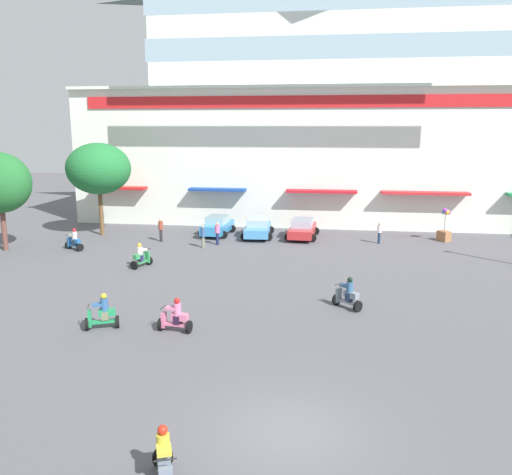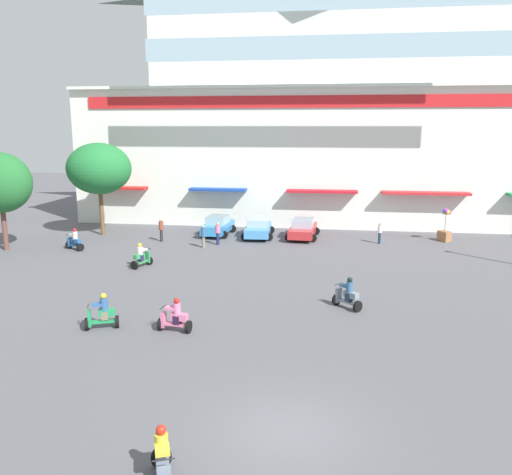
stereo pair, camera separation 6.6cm
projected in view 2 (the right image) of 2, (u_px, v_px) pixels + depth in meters
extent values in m
plane|color=#55545A|center=(310.00, 291.00, 27.45)|extent=(128.00, 128.00, 0.00)
cube|color=white|center=(322.00, 156.00, 47.99)|extent=(42.26, 10.83, 11.31)
cube|color=white|center=(325.00, 45.00, 46.53)|extent=(28.99, 9.75, 8.00)
cube|color=red|center=(322.00, 101.00, 41.75)|extent=(38.88, 0.12, 0.94)
cube|color=white|center=(323.00, 86.00, 41.46)|extent=(42.26, 0.70, 0.24)
cube|color=red|center=(119.00, 188.00, 45.12)|extent=(4.81, 1.10, 0.20)
cube|color=navy|center=(218.00, 190.00, 43.90)|extent=(4.74, 1.10, 0.20)
cube|color=red|center=(322.00, 191.00, 42.70)|extent=(5.65, 1.10, 0.20)
cube|color=red|center=(426.00, 193.00, 41.56)|extent=(6.69, 1.10, 0.20)
cube|color=#99B7C6|center=(322.00, 47.00, 36.86)|extent=(25.51, 0.08, 1.60)
cylinder|color=brown|center=(102.00, 213.00, 41.25)|extent=(0.32, 0.32, 3.45)
ellipsoid|color=#217034|center=(99.00, 169.00, 40.54)|extent=(4.91, 4.66, 3.90)
cylinder|color=brown|center=(4.00, 228.00, 36.19)|extent=(0.34, 0.34, 3.15)
ellipsoid|color=#22662D|center=(0.00, 183.00, 35.56)|extent=(4.25, 3.67, 4.06)
cube|color=#3389CA|center=(218.00, 227.00, 41.41)|extent=(1.97, 4.10, 0.70)
cube|color=#93B4BA|center=(218.00, 219.00, 41.28)|extent=(1.59, 2.10, 0.55)
cylinder|color=black|center=(212.00, 228.00, 42.84)|extent=(0.61, 0.21, 0.60)
cylinder|color=black|center=(232.00, 229.00, 42.48)|extent=(0.61, 0.21, 0.60)
cylinder|color=black|center=(203.00, 234.00, 40.48)|extent=(0.61, 0.21, 0.60)
cylinder|color=black|center=(224.00, 235.00, 40.12)|extent=(0.61, 0.21, 0.60)
cube|color=#448BC7|center=(258.00, 230.00, 40.68)|extent=(2.07, 4.49, 0.62)
cube|color=#9AB2C6|center=(258.00, 222.00, 40.56)|extent=(1.68, 2.29, 0.55)
cylinder|color=black|center=(248.00, 230.00, 42.13)|extent=(0.61, 0.20, 0.60)
cylinder|color=black|center=(271.00, 230.00, 42.00)|extent=(0.61, 0.20, 0.60)
cylinder|color=black|center=(245.00, 237.00, 39.48)|extent=(0.61, 0.20, 0.60)
cylinder|color=black|center=(269.00, 237.00, 39.34)|extent=(0.61, 0.20, 0.60)
cube|color=#B62A2D|center=(303.00, 230.00, 40.33)|extent=(1.99, 4.51, 0.62)
cube|color=#A3B3C7|center=(303.00, 223.00, 40.20)|extent=(1.63, 2.29, 0.57)
cylinder|color=black|center=(294.00, 230.00, 41.87)|extent=(0.61, 0.20, 0.60)
cylinder|color=black|center=(316.00, 231.00, 41.53)|extent=(0.61, 0.20, 0.60)
cylinder|color=black|center=(289.00, 237.00, 39.23)|extent=(0.61, 0.20, 0.60)
cylinder|color=black|center=(313.00, 238.00, 38.90)|extent=(0.61, 0.20, 0.60)
cylinder|color=black|center=(69.00, 245.00, 36.94)|extent=(0.38, 0.52, 0.52)
cylinder|color=black|center=(80.00, 247.00, 36.15)|extent=(0.38, 0.52, 0.52)
cube|color=#245A98|center=(75.00, 245.00, 36.53)|extent=(1.16, 0.82, 0.10)
cube|color=#245A98|center=(76.00, 241.00, 36.32)|extent=(0.80, 0.63, 0.28)
cube|color=#245A98|center=(70.00, 242.00, 36.82)|extent=(0.28, 0.35, 0.65)
cylinder|color=black|center=(69.00, 234.00, 36.73)|extent=(0.29, 0.47, 0.04)
cube|color=#21354F|center=(75.00, 242.00, 36.41)|extent=(0.40, 0.42, 0.36)
cylinder|color=silver|center=(75.00, 236.00, 36.31)|extent=(0.44, 0.44, 0.56)
sphere|color=red|center=(75.00, 230.00, 36.23)|extent=(0.25, 0.25, 0.25)
cube|color=silver|center=(73.00, 235.00, 36.48)|extent=(0.55, 0.51, 0.10)
cylinder|color=black|center=(149.00, 261.00, 32.61)|extent=(0.54, 0.33, 0.52)
cylinder|color=black|center=(134.00, 265.00, 31.51)|extent=(0.54, 0.33, 0.52)
cube|color=#2F8A4E|center=(142.00, 262.00, 32.05)|extent=(0.68, 1.17, 0.10)
cube|color=#2F8A4E|center=(139.00, 256.00, 31.77)|extent=(0.55, 0.79, 0.28)
cube|color=#2F8A4E|center=(148.00, 257.00, 32.45)|extent=(0.35, 0.25, 0.71)
cylinder|color=black|center=(147.00, 248.00, 32.36)|extent=(0.50, 0.23, 0.04)
cube|color=#211E46|center=(140.00, 258.00, 31.88)|extent=(0.40, 0.38, 0.36)
cylinder|color=silver|center=(140.00, 251.00, 31.79)|extent=(0.42, 0.42, 0.50)
sphere|color=gold|center=(140.00, 245.00, 31.72)|extent=(0.25, 0.25, 0.25)
cube|color=silver|center=(143.00, 249.00, 32.03)|extent=(0.48, 0.53, 0.10)
cylinder|color=black|center=(161.00, 457.00, 13.25)|extent=(0.54, 0.33, 0.52)
cube|color=slate|center=(163.00, 471.00, 12.62)|extent=(0.68, 1.16, 0.10)
cube|color=slate|center=(162.00, 453.00, 12.78)|extent=(0.55, 0.78, 0.28)
cylinder|color=black|center=(163.00, 460.00, 11.97)|extent=(0.50, 0.23, 0.04)
cube|color=slate|center=(162.00, 460.00, 12.70)|extent=(0.40, 0.38, 0.36)
cylinder|color=gold|center=(162.00, 444.00, 12.62)|extent=(0.42, 0.42, 0.51)
sphere|color=red|center=(161.00, 430.00, 12.54)|extent=(0.25, 0.25, 0.25)
cube|color=gold|center=(162.00, 450.00, 12.34)|extent=(0.48, 0.53, 0.10)
cylinder|color=black|center=(336.00, 300.00, 25.29)|extent=(0.45, 0.48, 0.52)
cylinder|color=black|center=(358.00, 306.00, 24.32)|extent=(0.45, 0.48, 0.52)
cube|color=gray|center=(347.00, 302.00, 24.79)|extent=(1.03, 0.96, 0.10)
cube|color=gray|center=(351.00, 295.00, 24.53)|extent=(0.74, 0.70, 0.28)
cube|color=gray|center=(339.00, 295.00, 25.14)|extent=(0.32, 0.33, 0.70)
cylinder|color=black|center=(339.00, 284.00, 25.04)|extent=(0.37, 0.41, 0.04)
cube|color=navy|center=(349.00, 297.00, 24.64)|extent=(0.42, 0.43, 0.36)
cylinder|color=#325A81|center=(350.00, 288.00, 24.54)|extent=(0.45, 0.45, 0.53)
sphere|color=black|center=(350.00, 280.00, 24.47)|extent=(0.25, 0.25, 0.25)
cube|color=#325A81|center=(345.00, 286.00, 24.75)|extent=(0.55, 0.55, 0.10)
cylinder|color=black|center=(87.00, 324.00, 22.16)|extent=(0.33, 0.54, 0.52)
cylinder|color=black|center=(117.00, 322.00, 22.45)|extent=(0.33, 0.54, 0.52)
cube|color=#20894E|center=(102.00, 321.00, 22.29)|extent=(1.11, 0.67, 0.10)
cube|color=#20894E|center=(107.00, 312.00, 22.26)|extent=(0.75, 0.54, 0.28)
cube|color=#20894E|center=(89.00, 318.00, 22.14)|extent=(0.25, 0.35, 0.69)
cylinder|color=black|center=(88.00, 306.00, 22.02)|extent=(0.23, 0.49, 0.04)
cube|color=#6A6F50|center=(105.00, 315.00, 22.26)|extent=(0.38, 0.40, 0.36)
cylinder|color=#2F588F|center=(104.00, 305.00, 22.17)|extent=(0.42, 0.42, 0.55)
sphere|color=gold|center=(103.00, 296.00, 22.09)|extent=(0.25, 0.25, 0.25)
cube|color=#2F588F|center=(97.00, 305.00, 22.10)|extent=(0.54, 0.48, 0.10)
cylinder|color=black|center=(161.00, 324.00, 22.16)|extent=(0.20, 0.53, 0.52)
cylinder|color=black|center=(189.00, 327.00, 21.85)|extent=(0.20, 0.53, 0.52)
cube|color=#D66A8F|center=(175.00, 324.00, 21.99)|extent=(1.11, 0.41, 0.10)
cube|color=#D66A8F|center=(179.00, 317.00, 21.86)|extent=(0.72, 0.38, 0.28)
cube|color=#D66A8F|center=(164.00, 320.00, 22.08)|extent=(0.18, 0.33, 0.65)
cylinder|color=black|center=(163.00, 307.00, 21.98)|extent=(0.10, 0.52, 0.04)
cube|color=#27152C|center=(177.00, 319.00, 21.91)|extent=(0.32, 0.35, 0.36)
cylinder|color=pink|center=(177.00, 309.00, 21.82)|extent=(0.36, 0.36, 0.52)
sphere|color=red|center=(177.00, 301.00, 21.75)|extent=(0.25, 0.25, 0.25)
cube|color=pink|center=(171.00, 308.00, 21.89)|extent=(0.48, 0.39, 0.10)
cylinder|color=#1B254D|center=(218.00, 239.00, 38.07)|extent=(0.31, 0.31, 0.87)
cylinder|color=pink|center=(218.00, 229.00, 37.93)|extent=(0.51, 0.51, 0.54)
sphere|color=tan|center=(218.00, 224.00, 37.85)|extent=(0.23, 0.23, 0.23)
cylinder|color=#193049|center=(379.00, 238.00, 38.44)|extent=(0.27, 0.27, 0.81)
cylinder|color=silver|center=(380.00, 229.00, 38.30)|extent=(0.43, 0.43, 0.53)
sphere|color=tan|center=(380.00, 224.00, 38.23)|extent=(0.20, 0.20, 0.20)
cylinder|color=#28252B|center=(161.00, 236.00, 39.16)|extent=(0.24, 0.24, 0.87)
cylinder|color=brown|center=(161.00, 226.00, 39.01)|extent=(0.39, 0.39, 0.62)
sphere|color=tan|center=(161.00, 220.00, 38.93)|extent=(0.21, 0.21, 0.21)
cylinder|color=slate|center=(204.00, 242.00, 37.14)|extent=(0.26, 0.26, 0.78)
cylinder|color=#2F5589|center=(203.00, 232.00, 37.00)|extent=(0.42, 0.42, 0.61)
sphere|color=tan|center=(203.00, 227.00, 36.91)|extent=(0.21, 0.21, 0.21)
cube|color=#9E6942|center=(444.00, 236.00, 39.26)|extent=(1.00, 1.08, 0.75)
cylinder|color=#4C4C4C|center=(445.00, 223.00, 39.06)|extent=(0.04, 0.04, 1.20)
sphere|color=#E3398A|center=(449.00, 212.00, 38.89)|extent=(0.33, 0.33, 0.33)
sphere|color=#E12C8A|center=(446.00, 213.00, 39.09)|extent=(0.29, 0.29, 0.29)
sphere|color=orange|center=(444.00, 212.00, 39.10)|extent=(0.34, 0.34, 0.34)
sphere|color=#3AA7DE|center=(444.00, 212.00, 38.91)|extent=(0.33, 0.33, 0.33)
sphere|color=purple|center=(445.00, 210.00, 38.64)|extent=(0.34, 0.34, 0.34)
sphere|color=yellow|center=(447.00, 212.00, 38.77)|extent=(0.34, 0.34, 0.34)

